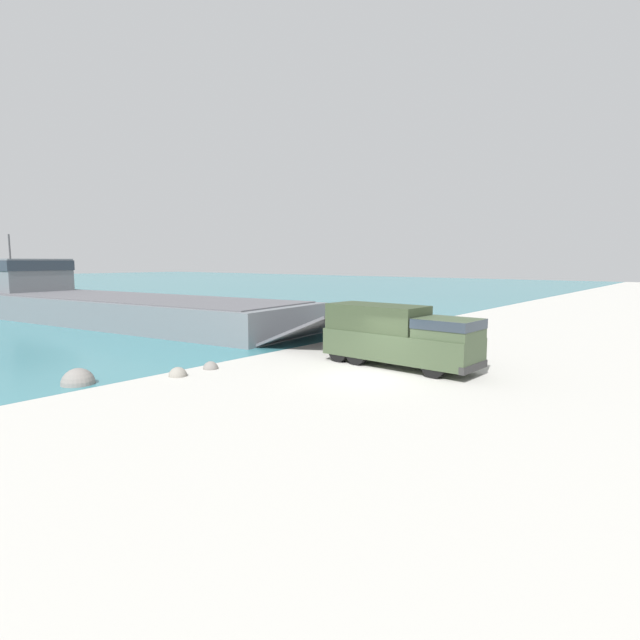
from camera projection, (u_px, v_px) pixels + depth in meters
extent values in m
plane|color=#B7B5AD|center=(370.00, 376.00, 21.64)|extent=(240.00, 240.00, 0.00)
cube|color=slate|center=(99.00, 308.00, 42.05)|extent=(13.81, 40.58, 2.06)
cube|color=#56565B|center=(99.00, 295.00, 41.93)|extent=(12.91, 38.91, 0.08)
cube|color=slate|center=(11.00, 275.00, 49.00)|extent=(7.47, 11.84, 3.12)
cube|color=#28333D|center=(11.00, 265.00, 48.89)|extent=(7.65, 11.97, 0.94)
cylinder|color=#3F3F42|center=(9.00, 247.00, 48.68)|extent=(0.16, 0.16, 2.40)
cube|color=#56565B|center=(323.00, 325.00, 30.40)|extent=(7.90, 5.59, 2.05)
cube|color=#3D4C33|center=(399.00, 346.00, 23.50)|extent=(2.52, 7.60, 1.28)
cube|color=#3D4C33|center=(449.00, 328.00, 21.75)|extent=(2.24, 2.62, 0.85)
cube|color=#28333D|center=(449.00, 323.00, 21.72)|extent=(2.31, 2.65, 0.43)
cube|color=#344129|center=(377.00, 317.00, 24.18)|extent=(2.35, 4.84, 1.25)
cube|color=#2D2D2D|center=(473.00, 367.00, 21.15)|extent=(2.35, 0.31, 0.32)
cylinder|color=black|center=(454.00, 359.00, 22.73)|extent=(0.39, 1.12, 1.11)
cylinder|color=black|center=(434.00, 365.00, 21.32)|extent=(0.39, 1.12, 1.11)
cylinder|color=black|center=(379.00, 348.00, 25.42)|extent=(0.39, 1.12, 1.11)
cylinder|color=black|center=(357.00, 353.00, 24.01)|extent=(0.39, 1.12, 1.11)
cylinder|color=black|center=(362.00, 346.00, 26.14)|extent=(0.39, 1.12, 1.11)
cylinder|color=black|center=(339.00, 351.00, 24.73)|extent=(0.39, 1.12, 1.11)
cylinder|color=#566042|center=(441.00, 351.00, 25.59)|extent=(0.14, 0.14, 0.80)
cylinder|color=#566042|center=(444.00, 351.00, 25.57)|extent=(0.14, 0.14, 0.80)
cube|color=#566042|center=(443.00, 337.00, 25.49)|extent=(0.44, 0.50, 0.64)
sphere|color=tan|center=(443.00, 329.00, 25.44)|extent=(0.22, 0.22, 0.22)
cube|color=navy|center=(25.00, 292.00, 72.99)|extent=(2.90, 6.15, 0.79)
cube|color=silver|center=(23.00, 287.00, 73.12)|extent=(1.69, 1.96, 0.87)
cylinder|color=#333338|center=(375.00, 333.00, 32.41)|extent=(0.23, 0.23, 0.66)
sphere|color=#333338|center=(375.00, 327.00, 32.36)|extent=(0.26, 0.26, 0.26)
sphere|color=gray|center=(178.00, 376.00, 21.69)|extent=(0.80, 0.80, 0.80)
sphere|color=gray|center=(211.00, 369.00, 23.17)|extent=(0.70, 0.70, 0.70)
sphere|color=gray|center=(78.00, 384.00, 20.27)|extent=(1.32, 1.32, 1.32)
sphere|color=#66605B|center=(359.00, 332.00, 35.08)|extent=(0.95, 0.95, 0.95)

